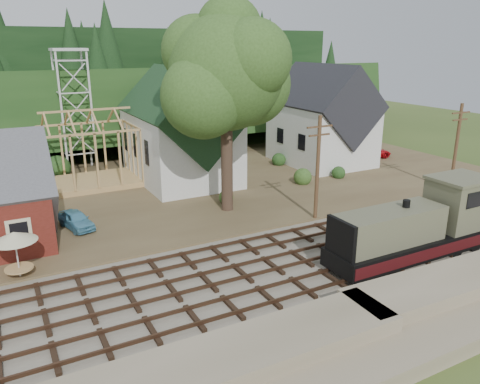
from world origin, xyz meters
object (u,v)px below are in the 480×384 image
car_blue (76,220)px  car_red (370,152)px  locomotive (420,227)px  patio_set (14,239)px

car_blue → car_red: bearing=-3.0°
locomotive → patio_set: size_ratio=4.38×
patio_set → car_blue: bearing=55.6°
car_blue → car_red: car_red is taller
car_red → patio_set: size_ratio=1.75×
car_red → patio_set: patio_set is taller
car_red → patio_set: (-37.88, -12.66, 1.63)m
locomotive → car_blue: (-17.91, 14.50, -1.16)m
locomotive → car_red: 26.47m
car_blue → patio_set: 7.46m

